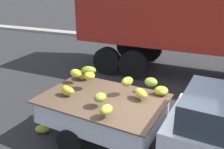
# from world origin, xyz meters

# --- Properties ---
(curb_strip) EXTENTS (80.00, 0.80, 0.16)m
(curb_strip) POSITION_xyz_m (0.00, 9.77, 0.08)
(curb_strip) COLOR gray
(curb_strip) RESTS_ON ground
(pickup_truck) EXTENTS (4.92, 2.24, 1.70)m
(pickup_truck) POSITION_xyz_m (0.70, -0.16, 0.88)
(pickup_truck) COLOR silver
(pickup_truck) RESTS_ON ground
(fallen_banana_bunch_near_tailgate) EXTENTS (0.43, 0.34, 0.19)m
(fallen_banana_bunch_near_tailgate) POSITION_xyz_m (-2.64, -0.35, 0.10)
(fallen_banana_bunch_near_tailgate) COLOR #99A22A
(fallen_banana_bunch_near_tailgate) RESTS_ON ground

